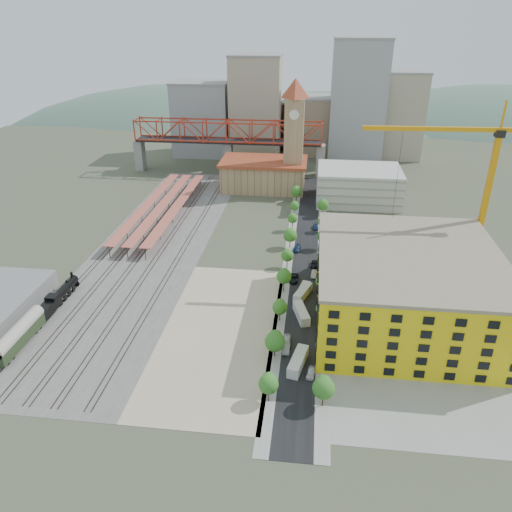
# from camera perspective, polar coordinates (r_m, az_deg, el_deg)

# --- Properties ---
(ground) EXTENTS (400.00, 400.00, 0.00)m
(ground) POSITION_cam_1_polar(r_m,az_deg,el_deg) (152.50, -0.50, -1.98)
(ground) COLOR #474C38
(ground) RESTS_ON ground
(ballast_strip) EXTENTS (36.00, 165.00, 0.06)m
(ballast_strip) POSITION_cam_1_polar(r_m,az_deg,el_deg) (175.44, -11.51, 1.39)
(ballast_strip) COLOR #605E59
(ballast_strip) RESTS_ON ground
(dirt_lot) EXTENTS (28.00, 67.00, 0.06)m
(dirt_lot) POSITION_cam_1_polar(r_m,az_deg,el_deg) (126.45, -4.16, -8.54)
(dirt_lot) COLOR tan
(dirt_lot) RESTS_ON ground
(street_asphalt) EXTENTS (12.00, 170.00, 0.06)m
(street_asphalt) POSITION_cam_1_polar(r_m,az_deg,el_deg) (164.87, 5.69, 0.16)
(street_asphalt) COLOR black
(street_asphalt) RESTS_ON ground
(sidewalk_west) EXTENTS (3.00, 170.00, 0.04)m
(sidewalk_west) POSITION_cam_1_polar(r_m,az_deg,el_deg) (165.01, 3.78, 0.25)
(sidewalk_west) COLOR gray
(sidewalk_west) RESTS_ON ground
(sidewalk_east) EXTENTS (3.00, 170.00, 0.04)m
(sidewalk_east) POSITION_cam_1_polar(r_m,az_deg,el_deg) (164.92, 7.59, 0.05)
(sidewalk_east) COLOR gray
(sidewalk_east) RESTS_ON ground
(construction_pad) EXTENTS (50.00, 90.00, 0.06)m
(construction_pad) POSITION_cam_1_polar(r_m,az_deg,el_deg) (137.01, 17.52, -6.84)
(construction_pad) COLOR gray
(construction_pad) RESTS_ON ground
(rail_tracks) EXTENTS (26.56, 160.00, 0.18)m
(rail_tracks) POSITION_cam_1_polar(r_m,az_deg,el_deg) (175.95, -12.07, 1.45)
(rail_tracks) COLOR #382B23
(rail_tracks) RESTS_ON ground
(platform_canopies) EXTENTS (16.00, 80.00, 4.12)m
(platform_canopies) POSITION_cam_1_polar(r_m,az_deg,el_deg) (199.62, -10.64, 5.77)
(platform_canopies) COLOR #BB5548
(platform_canopies) RESTS_ON ground
(station_hall) EXTENTS (38.00, 24.00, 13.10)m
(station_hall) POSITION_cam_1_polar(r_m,az_deg,el_deg) (226.19, 0.89, 9.34)
(station_hall) COLOR tan
(station_hall) RESTS_ON ground
(clock_tower) EXTENTS (12.00, 12.00, 52.00)m
(clock_tower) POSITION_cam_1_polar(r_m,az_deg,el_deg) (217.97, 4.39, 14.60)
(clock_tower) COLOR tan
(clock_tower) RESTS_ON ground
(parking_garage) EXTENTS (34.00, 26.00, 14.00)m
(parking_garage) POSITION_cam_1_polar(r_m,az_deg,el_deg) (214.32, 11.62, 7.95)
(parking_garage) COLOR silver
(parking_garage) RESTS_ON ground
(truss_bridge) EXTENTS (94.00, 9.60, 25.60)m
(truss_bridge) POSITION_cam_1_polar(r_m,az_deg,el_deg) (247.91, -3.25, 13.71)
(truss_bridge) COLOR gray
(truss_bridge) RESTS_ON ground
(construction_building) EXTENTS (44.60, 50.60, 18.80)m
(construction_building) POSITION_cam_1_polar(r_m,az_deg,el_deg) (131.76, 16.78, -3.37)
(construction_building) COLOR #F6F214
(construction_building) RESTS_ON ground
(street_trees) EXTENTS (15.40, 124.40, 8.00)m
(street_trees) POSITION_cam_1_polar(r_m,az_deg,el_deg) (155.93, 5.57, -1.45)
(street_trees) COLOR #306E21
(street_trees) RESTS_ON ground
(skyline) EXTENTS (133.00, 46.00, 60.00)m
(skyline) POSITION_cam_1_polar(r_m,az_deg,el_deg) (280.27, 4.91, 15.92)
(skyline) COLOR #9EA0A3
(skyline) RESTS_ON ground
(distant_hills) EXTENTS (647.00, 264.00, 227.00)m
(distant_hills) POSITION_cam_1_polar(r_m,az_deg,el_deg) (422.46, 10.21, 4.65)
(distant_hills) COLOR #4C6B59
(distant_hills) RESTS_ON ground
(locomotive) EXTENTS (2.86, 22.09, 5.52)m
(locomotive) POSITION_cam_1_polar(r_m,az_deg,el_deg) (146.60, -21.59, -4.32)
(locomotive) COLOR black
(locomotive) RESTS_ON ground
(coach) EXTENTS (3.17, 18.41, 5.78)m
(coach) POSITION_cam_1_polar(r_m,az_deg,el_deg) (131.95, -25.45, -8.15)
(coach) COLOR #20311A
(coach) RESTS_ON ground
(tower_crane) EXTENTS (48.36, 3.88, 51.62)m
(tower_crane) POSITION_cam_1_polar(r_m,az_deg,el_deg) (150.47, 24.09, 8.45)
(tower_crane) COLOR orange
(tower_crane) RESTS_ON ground
(site_trailer_a) EXTENTS (4.61, 10.13, 2.68)m
(site_trailer_a) POSITION_cam_1_polar(r_m,az_deg,el_deg) (114.58, 4.81, -11.92)
(site_trailer_a) COLOR silver
(site_trailer_a) RESTS_ON ground
(site_trailer_b) EXTENTS (4.96, 9.64, 2.55)m
(site_trailer_b) POSITION_cam_1_polar(r_m,az_deg,el_deg) (131.13, 5.20, -6.54)
(site_trailer_b) COLOR silver
(site_trailer_b) RESTS_ON ground
(site_trailer_c) EXTENTS (5.24, 9.25, 2.46)m
(site_trailer_c) POSITION_cam_1_polar(r_m,az_deg,el_deg) (140.34, 5.37, -4.20)
(site_trailer_c) COLOR silver
(site_trailer_c) RESTS_ON ground
(site_trailer_d) EXTENTS (4.10, 8.88, 2.35)m
(site_trailer_d) POSITION_cam_1_polar(r_m,az_deg,el_deg) (141.15, 5.38, -4.04)
(site_trailer_d) COLOR silver
(site_trailer_d) RESTS_ON ground
(car_0) EXTENTS (2.09, 4.71, 1.58)m
(car_0) POSITION_cam_1_polar(r_m,az_deg,el_deg) (121.79, 3.55, -9.60)
(car_0) COLOR silver
(car_0) RESTS_ON ground
(car_1) EXTENTS (1.80, 4.85, 1.58)m
(car_1) POSITION_cam_1_polar(r_m,az_deg,el_deg) (119.39, 3.46, -10.42)
(car_1) COLOR #96979B
(car_1) RESTS_ON ground
(car_2) EXTENTS (2.75, 5.61, 1.53)m
(car_2) POSITION_cam_1_polar(r_m,az_deg,el_deg) (148.37, 4.33, -2.58)
(car_2) COLOR black
(car_2) RESTS_ON ground
(car_3) EXTENTS (2.90, 5.40, 1.49)m
(car_3) POSITION_cam_1_polar(r_m,az_deg,el_deg) (167.20, 4.70, 0.86)
(car_3) COLOR navy
(car_3) RESTS_ON ground
(car_4) EXTENTS (2.39, 4.61, 1.50)m
(car_4) POSITION_cam_1_polar(r_m,az_deg,el_deg) (112.71, 6.30, -13.13)
(car_4) COLOR silver
(car_4) RESTS_ON ground
(car_5) EXTENTS (2.11, 4.79, 1.53)m
(car_5) POSITION_cam_1_polar(r_m,az_deg,el_deg) (151.49, 6.66, -2.05)
(car_5) COLOR #A5A6AA
(car_5) RESTS_ON ground
(car_6) EXTENTS (2.84, 5.15, 1.37)m
(car_6) POSITION_cam_1_polar(r_m,az_deg,el_deg) (157.41, 6.70, -0.95)
(car_6) COLOR black
(car_6) RESTS_ON ground
(car_7) EXTENTS (1.84, 4.48, 1.30)m
(car_7) POSITION_cam_1_polar(r_m,az_deg,el_deg) (185.19, 6.83, 3.30)
(car_7) COLOR navy
(car_7) RESTS_ON ground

